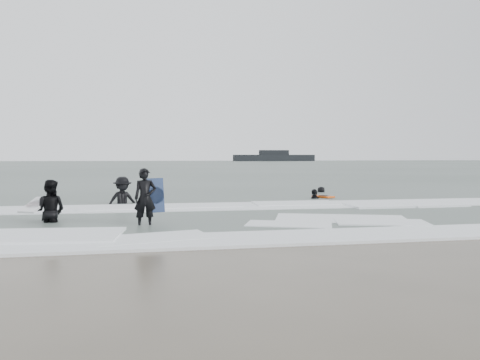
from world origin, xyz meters
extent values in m
plane|color=brown|center=(0.00, 0.00, 0.00)|extent=(320.00, 320.00, 0.00)
plane|color=#47544C|center=(0.00, 80.00, 0.06)|extent=(320.00, 320.00, 0.00)
imported|color=black|center=(-3.18, 1.79, 0.00)|extent=(0.65, 0.48, 1.64)
imported|color=black|center=(-5.90, 2.98, 0.00)|extent=(1.01, 0.86, 1.82)
imported|color=black|center=(-4.22, 7.76, 0.00)|extent=(1.44, 1.09, 1.98)
imported|color=black|center=(4.01, 8.64, 0.00)|extent=(1.03, 0.80, 1.63)
imported|color=black|center=(5.53, 12.05, 0.00)|extent=(0.79, 0.57, 1.49)
cube|color=white|center=(0.00, -0.60, 0.03)|extent=(30.03, 2.32, 0.07)
cube|color=white|center=(0.00, 6.00, 0.04)|extent=(30.00, 2.60, 0.09)
cube|color=black|center=(36.30, 145.04, 1.15)|extent=(27.75, 4.96, 2.18)
cube|color=black|center=(36.30, 145.04, 3.03)|extent=(9.91, 2.97, 1.59)
camera|label=1|loc=(-2.82, -11.12, 1.96)|focal=35.00mm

